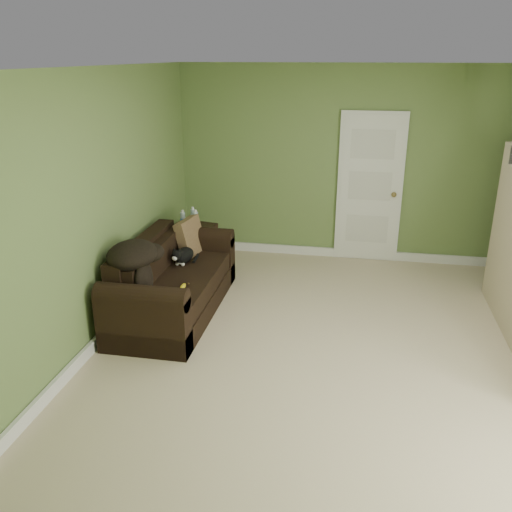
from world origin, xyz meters
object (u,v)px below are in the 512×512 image
at_px(sofa, 171,285).
at_px(banana, 183,287).
at_px(cat, 183,256).
at_px(side_table, 192,249).

height_order(sofa, banana, sofa).
relative_size(sofa, banana, 12.33).
bearing_deg(banana, cat, 104.54).
bearing_deg(banana, sofa, 122.90).
bearing_deg(sofa, banana, -54.42).
xyz_separation_m(side_table, cat, (0.16, -0.82, 0.21)).
height_order(side_table, cat, side_table).
height_order(sofa, side_table, side_table).
bearing_deg(cat, side_table, 111.07).
bearing_deg(sofa, side_table, 95.67).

